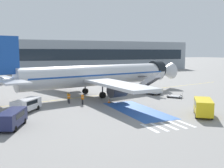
# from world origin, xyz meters

# --- Properties ---
(ground_plane) EXTENTS (600.00, 600.00, 0.00)m
(ground_plane) POSITION_xyz_m (0.00, 0.00, 0.00)
(ground_plane) COLOR gray
(apron_leadline_yellow) EXTENTS (73.61, 17.18, 0.01)m
(apron_leadline_yellow) POSITION_xyz_m (0.55, -0.08, 0.00)
(apron_leadline_yellow) COLOR gold
(apron_leadline_yellow) RESTS_ON ground_plane
(apron_stand_patch_blue) EXTENTS (5.20, 13.27, 0.01)m
(apron_stand_patch_blue) POSITION_xyz_m (0.55, -14.46, 0.00)
(apron_stand_patch_blue) COLOR #2856A8
(apron_stand_patch_blue) RESTS_ON ground_plane
(apron_walkway_bar_0) EXTENTS (0.44, 3.60, 0.01)m
(apron_walkway_bar_0) POSITION_xyz_m (-2.45, -22.71, 0.00)
(apron_walkway_bar_0) COLOR silver
(apron_walkway_bar_0) RESTS_ON ground_plane
(apron_walkway_bar_1) EXTENTS (0.44, 3.60, 0.01)m
(apron_walkway_bar_1) POSITION_xyz_m (-1.25, -22.71, 0.00)
(apron_walkway_bar_1) COLOR silver
(apron_walkway_bar_1) RESTS_ON ground_plane
(apron_walkway_bar_2) EXTENTS (0.44, 3.60, 0.01)m
(apron_walkway_bar_2) POSITION_xyz_m (-0.05, -22.71, 0.00)
(apron_walkway_bar_2) COLOR silver
(apron_walkway_bar_2) RESTS_ON ground_plane
(apron_walkway_bar_3) EXTENTS (0.44, 3.60, 0.01)m
(apron_walkway_bar_3) POSITION_xyz_m (1.15, -22.71, 0.00)
(apron_walkway_bar_3) COLOR silver
(apron_walkway_bar_3) RESTS_ON ground_plane
(apron_walkway_bar_4) EXTENTS (0.44, 3.60, 0.01)m
(apron_walkway_bar_4) POSITION_xyz_m (2.35, -22.71, 0.00)
(apron_walkway_bar_4) COLOR silver
(apron_walkway_bar_4) RESTS_ON ground_plane
(airliner) EXTENTS (41.24, 35.53, 10.58)m
(airliner) POSITION_xyz_m (-0.11, -0.23, 3.79)
(airliner) COLOR silver
(airliner) RESTS_ON ground_plane
(boarding_stairs_forward) EXTENTS (3.22, 5.53, 4.18)m
(boarding_stairs_forward) POSITION_xyz_m (10.00, -2.48, 1.01)
(boarding_stairs_forward) COLOR #ADB2BA
(boarding_stairs_forward) RESTS_ON ground_plane
(fuel_tanker) EXTENTS (9.96, 3.17, 3.21)m
(fuel_tanker) POSITION_xyz_m (-5.80, 24.45, 1.61)
(fuel_tanker) COLOR #38383D
(fuel_tanker) RESTS_ON ground_plane
(service_van_0) EXTENTS (3.58, 5.28, 1.87)m
(service_van_0) POSITION_xyz_m (-16.02, -16.70, 1.13)
(service_van_0) COLOR #1E234C
(service_van_0) RESTS_ON ground_plane
(service_van_1) EXTENTS (4.56, 5.08, 2.16)m
(service_van_1) POSITION_xyz_m (6.69, -20.81, 1.29)
(service_van_1) COLOR yellow
(service_van_1) RESTS_ON ground_plane
(service_van_2) EXTENTS (4.44, 4.93, 1.76)m
(service_van_2) POSITION_xyz_m (-13.84, -9.33, 1.08)
(service_van_2) COLOR silver
(service_van_2) RESTS_ON ground_plane
(baggage_cart) EXTENTS (2.78, 2.97, 0.87)m
(baggage_cart) POSITION_xyz_m (11.81, -8.06, 0.26)
(baggage_cart) COLOR gray
(baggage_cart) RESTS_ON ground_plane
(ground_crew_0) EXTENTS (0.48, 0.37, 1.71)m
(ground_crew_0) POSITION_xyz_m (-7.05, -5.89, 0.98)
(ground_crew_0) COLOR #2D2D33
(ground_crew_0) RESTS_ON ground_plane
(ground_crew_1) EXTENTS (0.42, 0.49, 1.75)m
(ground_crew_1) POSITION_xyz_m (-5.31, -7.56, 1.01)
(ground_crew_1) COLOR #2D2D33
(ground_crew_1) RESTS_ON ground_plane
(ground_crew_2) EXTENTS (0.48, 0.36, 1.78)m
(ground_crew_2) POSITION_xyz_m (2.32, -2.89, 1.03)
(ground_crew_2) COLOR #191E38
(ground_crew_2) RESTS_ON ground_plane
(ground_crew_3) EXTENTS (0.40, 0.49, 1.63)m
(ground_crew_3) POSITION_xyz_m (-6.92, -4.76, 0.93)
(ground_crew_3) COLOR black
(ground_crew_3) RESTS_ON ground_plane
(traffic_cone_0) EXTENTS (0.53, 0.53, 0.59)m
(traffic_cone_0) POSITION_xyz_m (-0.94, -7.82, 0.29)
(traffic_cone_0) COLOR orange
(traffic_cone_0) RESTS_ON ground_plane
(terminal_building) EXTENTS (135.01, 12.10, 12.98)m
(terminal_building) POSITION_xyz_m (0.48, 64.82, 6.49)
(terminal_building) COLOR #89939E
(terminal_building) RESTS_ON ground_plane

